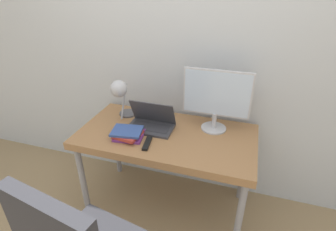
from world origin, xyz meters
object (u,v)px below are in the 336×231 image
Objects in this scene: desk_lamp at (120,92)px; laptop at (151,123)px; monitor at (216,97)px; book_stack at (128,134)px.

laptop is at bearing -9.22° from desk_lamp.
monitor is 0.77m from desk_lamp.
monitor is (0.48, 0.14, 0.23)m from laptop.
laptop is 0.71× the size of monitor.
monitor reaches higher than laptop.
book_stack is at bearing -121.68° from laptop.
desk_lamp reaches higher than book_stack.
monitor reaches higher than book_stack.
laptop is 0.35m from desk_lamp.
monitor is 1.42× the size of desk_lamp.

